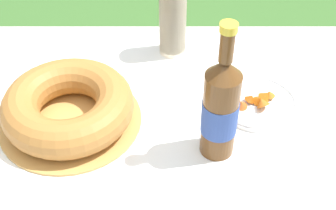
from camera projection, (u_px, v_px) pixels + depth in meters
garden_table at (179, 210)px, 0.98m from camera, size 1.83×1.21×0.70m
tablecloth at (180, 198)px, 0.95m from camera, size 1.84×1.22×0.10m
bundt_cake at (68, 107)px, 1.07m from camera, size 0.33×0.33×0.09m
cup_stack at (172, 20)px, 1.23m from camera, size 0.07×0.07×0.20m
cider_bottle_amber at (220, 108)px, 0.95m from camera, size 0.08×0.08×0.33m
snack_plate_near at (257, 102)px, 1.13m from camera, size 0.20×0.20×0.05m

